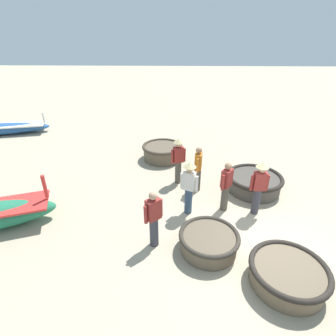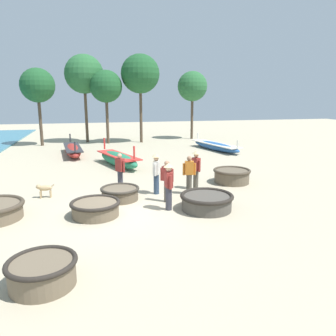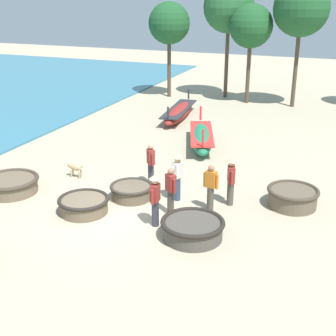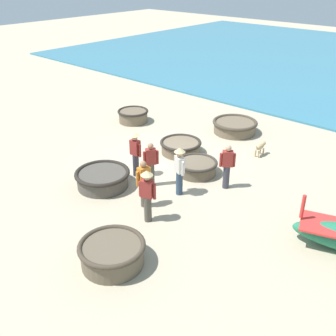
{
  "view_description": "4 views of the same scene",
  "coord_description": "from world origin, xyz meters",
  "px_view_note": "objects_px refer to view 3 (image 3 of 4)",
  "views": [
    {
      "loc": [
        -4.84,
        2.2,
        4.8
      ],
      "look_at": [
        2.48,
        2.43,
        1.0
      ],
      "focal_mm": 28.0,
      "sensor_mm": 36.0,
      "label": 1
    },
    {
      "loc": [
        -0.92,
        -10.75,
        3.87
      ],
      "look_at": [
        1.91,
        1.28,
        1.17
      ],
      "focal_mm": 35.0,
      "sensor_mm": 36.0,
      "label": 2
    },
    {
      "loc": [
        6.64,
        -11.81,
        6.72
      ],
      "look_at": [
        1.22,
        1.78,
        1.13
      ],
      "focal_mm": 50.0,
      "sensor_mm": 36.0,
      "label": 3
    },
    {
      "loc": [
        10.07,
        8.92,
        6.77
      ],
      "look_at": [
        2.08,
        1.78,
        1.16
      ],
      "focal_mm": 42.0,
      "sensor_mm": 36.0,
      "label": 4
    }
  ],
  "objects_px": {
    "coracle_weathered": "(193,228)",
    "fisherman_standing_right": "(177,174)",
    "long_boat_blue_hull": "(179,112)",
    "long_boat_ochre_hull": "(201,138)",
    "fisherman_hauling": "(171,190)",
    "tree_left_mid": "(169,24)",
    "tree_rightmost": "(229,7)",
    "coracle_upturned": "(84,204)",
    "tree_tall_back": "(301,9)",
    "dog": "(75,168)",
    "tree_right_mid": "(251,26)",
    "coracle_front_right": "(11,184)",
    "coracle_far_left": "(293,197)",
    "fisherman_with_hat": "(151,163)",
    "fisherman_by_coracle": "(155,197)",
    "coracle_nearest": "(131,191)",
    "fisherman_crouching": "(211,187)",
    "fisherman_standing_left": "(231,178)"
  },
  "relations": [
    {
      "from": "tree_left_mid",
      "to": "tree_rightmost",
      "type": "bearing_deg",
      "value": 18.62
    },
    {
      "from": "coracle_weathered",
      "to": "fisherman_standing_right",
      "type": "relative_size",
      "value": 1.12
    },
    {
      "from": "coracle_upturned",
      "to": "fisherman_standing_right",
      "type": "xyz_separation_m",
      "value": [
        2.45,
        2.0,
        0.68
      ]
    },
    {
      "from": "fisherman_standing_right",
      "to": "tree_rightmost",
      "type": "relative_size",
      "value": 0.23
    },
    {
      "from": "long_boat_ochre_hull",
      "to": "fisherman_hauling",
      "type": "relative_size",
      "value": 2.83
    },
    {
      "from": "long_boat_ochre_hull",
      "to": "dog",
      "type": "distance_m",
      "value": 6.32
    },
    {
      "from": "coracle_far_left",
      "to": "fisherman_with_hat",
      "type": "bearing_deg",
      "value": -179.5
    },
    {
      "from": "coracle_front_right",
      "to": "long_boat_blue_hull",
      "type": "height_order",
      "value": "long_boat_blue_hull"
    },
    {
      "from": "coracle_front_right",
      "to": "fisherman_standing_left",
      "type": "distance_m",
      "value": 7.72
    },
    {
      "from": "coracle_front_right",
      "to": "tree_rightmost",
      "type": "bearing_deg",
      "value": 80.89
    },
    {
      "from": "coracle_upturned",
      "to": "tree_tall_back",
      "type": "bearing_deg",
      "value": 76.46
    },
    {
      "from": "fisherman_with_hat",
      "to": "dog",
      "type": "distance_m",
      "value": 3.05
    },
    {
      "from": "coracle_front_right",
      "to": "coracle_weathered",
      "type": "relative_size",
      "value": 1.07
    },
    {
      "from": "coracle_nearest",
      "to": "fisherman_crouching",
      "type": "xyz_separation_m",
      "value": [
        2.78,
        0.1,
        0.57
      ]
    },
    {
      "from": "coracle_upturned",
      "to": "coracle_far_left",
      "type": "distance_m",
      "value": 6.83
    },
    {
      "from": "coracle_far_left",
      "to": "fisherman_crouching",
      "type": "relative_size",
      "value": 1.08
    },
    {
      "from": "coracle_weathered",
      "to": "long_boat_blue_hull",
      "type": "relative_size",
      "value": 0.36
    },
    {
      "from": "fisherman_standing_left",
      "to": "tree_rightmost",
      "type": "bearing_deg",
      "value": 105.78
    },
    {
      "from": "fisherman_by_coracle",
      "to": "tree_tall_back",
      "type": "height_order",
      "value": "tree_tall_back"
    },
    {
      "from": "tree_right_mid",
      "to": "tree_left_mid",
      "type": "bearing_deg",
      "value": -179.02
    },
    {
      "from": "fisherman_with_hat",
      "to": "tree_right_mid",
      "type": "height_order",
      "value": "tree_right_mid"
    },
    {
      "from": "coracle_far_left",
      "to": "fisherman_with_hat",
      "type": "relative_size",
      "value": 1.08
    },
    {
      "from": "long_boat_blue_hull",
      "to": "tree_left_mid",
      "type": "bearing_deg",
      "value": 117.15
    },
    {
      "from": "fisherman_with_hat",
      "to": "dog",
      "type": "relative_size",
      "value": 2.29
    },
    {
      "from": "tree_rightmost",
      "to": "fisherman_standing_right",
      "type": "bearing_deg",
      "value": -80.35
    },
    {
      "from": "tree_left_mid",
      "to": "fisherman_standing_right",
      "type": "bearing_deg",
      "value": -67.42
    },
    {
      "from": "coracle_weathered",
      "to": "tree_left_mid",
      "type": "xyz_separation_m",
      "value": [
        -7.68,
        17.54,
        4.38
      ]
    },
    {
      "from": "coracle_front_right",
      "to": "coracle_upturned",
      "type": "bearing_deg",
      "value": -7.53
    },
    {
      "from": "fisherman_standing_right",
      "to": "tree_left_mid",
      "type": "xyz_separation_m",
      "value": [
        -6.35,
        15.26,
        3.73
      ]
    },
    {
      "from": "coracle_weathered",
      "to": "fisherman_by_coracle",
      "type": "relative_size",
      "value": 1.12
    },
    {
      "from": "coracle_nearest",
      "to": "tree_rightmost",
      "type": "xyz_separation_m",
      "value": [
        -1.29,
        16.91,
        5.4
      ]
    },
    {
      "from": "long_boat_blue_hull",
      "to": "tree_right_mid",
      "type": "height_order",
      "value": "tree_right_mid"
    },
    {
      "from": "fisherman_by_coracle",
      "to": "tree_left_mid",
      "type": "relative_size",
      "value": 0.28
    },
    {
      "from": "coracle_front_right",
      "to": "fisherman_by_coracle",
      "type": "relative_size",
      "value": 1.19
    },
    {
      "from": "tree_rightmost",
      "to": "long_boat_blue_hull",
      "type": "bearing_deg",
      "value": -98.38
    },
    {
      "from": "fisherman_by_coracle",
      "to": "dog",
      "type": "xyz_separation_m",
      "value": [
        -4.4,
        2.47,
        -0.59
      ]
    },
    {
      "from": "coracle_weathered",
      "to": "tree_right_mid",
      "type": "height_order",
      "value": "tree_right_mid"
    },
    {
      "from": "fisherman_with_hat",
      "to": "coracle_nearest",
      "type": "bearing_deg",
      "value": -95.92
    },
    {
      "from": "coracle_upturned",
      "to": "tree_right_mid",
      "type": "height_order",
      "value": "tree_right_mid"
    },
    {
      "from": "long_boat_ochre_hull",
      "to": "tree_tall_back",
      "type": "bearing_deg",
      "value": 73.76
    },
    {
      "from": "dog",
      "to": "tree_right_mid",
      "type": "bearing_deg",
      "value": 77.66
    },
    {
      "from": "coracle_nearest",
      "to": "long_boat_blue_hull",
      "type": "bearing_deg",
      "value": 101.84
    },
    {
      "from": "coracle_weathered",
      "to": "tree_tall_back",
      "type": "distance_m",
      "value": 18.45
    },
    {
      "from": "coracle_upturned",
      "to": "fisherman_hauling",
      "type": "xyz_separation_m",
      "value": [
        2.64,
        0.91,
        0.56
      ]
    },
    {
      "from": "fisherman_by_coracle",
      "to": "tree_tall_back",
      "type": "relative_size",
      "value": 0.23
    },
    {
      "from": "fisherman_by_coracle",
      "to": "dog",
      "type": "bearing_deg",
      "value": 150.65
    },
    {
      "from": "coracle_nearest",
      "to": "fisherman_with_hat",
      "type": "bearing_deg",
      "value": 84.08
    },
    {
      "from": "coracle_far_left",
      "to": "tree_tall_back",
      "type": "relative_size",
      "value": 0.23
    },
    {
      "from": "long_boat_ochre_hull",
      "to": "coracle_weathered",
      "type": "bearing_deg",
      "value": -73.77
    },
    {
      "from": "coracle_weathered",
      "to": "fisherman_standing_right",
      "type": "bearing_deg",
      "value": 120.39
    }
  ]
}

